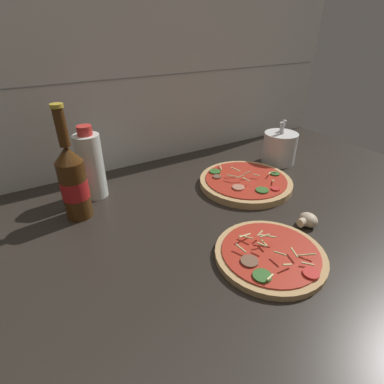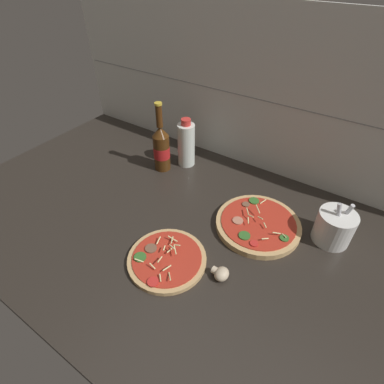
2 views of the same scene
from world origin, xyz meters
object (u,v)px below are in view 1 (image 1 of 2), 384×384
at_px(pizza_near, 270,255).
at_px(mushroom_left, 307,220).
at_px(pizza_far, 245,182).
at_px(beer_bottle, 73,181).
at_px(oil_bottle, 91,165).
at_px(utensil_crock, 279,148).

distance_m(pizza_near, mushroom_left, 0.16).
height_order(pizza_far, mushroom_left, pizza_far).
height_order(pizza_far, beer_bottle, beer_bottle).
relative_size(pizza_far, beer_bottle, 0.97).
height_order(pizza_near, beer_bottle, beer_bottle).
bearing_deg(pizza_near, beer_bottle, 129.45).
bearing_deg(beer_bottle, oil_bottle, 52.71).
relative_size(pizza_far, mushroom_left, 5.60).
bearing_deg(pizza_far, oil_bottle, 156.65).
height_order(pizza_near, oil_bottle, oil_bottle).
height_order(pizza_far, utensil_crock, utensil_crock).
bearing_deg(pizza_far, pizza_near, -120.63).
distance_m(mushroom_left, utensil_crock, 0.37).
bearing_deg(utensil_crock, pizza_far, -159.80).
bearing_deg(pizza_near, mushroom_left, 13.95).
relative_size(pizza_near, utensil_crock, 1.57).
xyz_separation_m(pizza_far, utensil_crock, (0.20, 0.07, 0.04)).
xyz_separation_m(beer_bottle, utensil_crock, (0.65, -0.01, -0.04)).
height_order(oil_bottle, utensil_crock, oil_bottle).
bearing_deg(pizza_near, utensil_crock, 43.39).
relative_size(pizza_near, beer_bottle, 0.82).
relative_size(pizza_near, pizza_far, 0.84).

